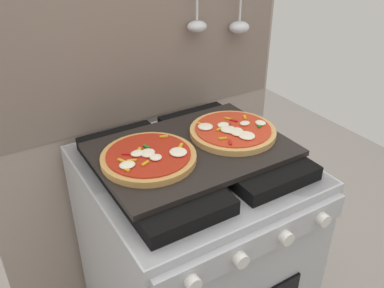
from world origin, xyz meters
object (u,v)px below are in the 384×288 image
Objects in this scene: stove at (192,265)px; baking_tray at (192,149)px; pizza_left at (148,156)px; pizza_right at (233,131)px.

baking_tray reaches higher than stove.
stove is 1.67× the size of baking_tray.
stove is 0.50m from pizza_left.
baking_tray is (0.00, 0.00, 0.46)m from stove.
stove is at bearing -1.83° from pizza_left.
stove is 3.49× the size of pizza_left.
pizza_left is at bearing 178.17° from stove.
pizza_left is at bearing 178.85° from baking_tray.
pizza_left is (-0.14, 0.00, 0.02)m from baking_tray.
pizza_right is (0.14, -0.00, 0.02)m from baking_tray.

